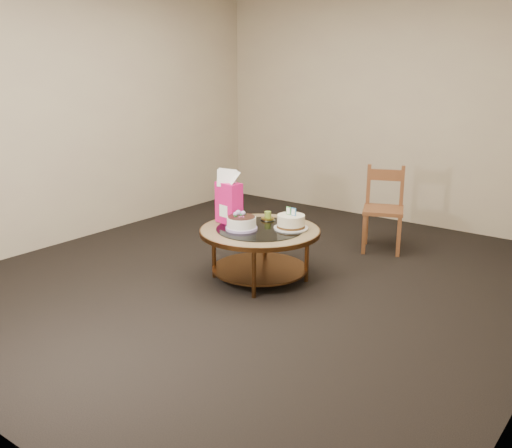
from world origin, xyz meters
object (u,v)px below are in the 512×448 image
Objects in this scene: dining_chair at (383,208)px; cream_cake at (291,222)px; gift_bag at (229,197)px; coffee_table at (260,237)px; decorated_cake at (241,224)px.

cream_cake is at bearing -124.91° from dining_chair.
cream_cake is at bearing 28.64° from gift_bag.
cream_cake is 1.28m from dining_chair.
cream_cake is at bearing 35.77° from coffee_table.
gift_bag reaches higher than decorated_cake.
gift_bag is (-0.21, 0.10, 0.18)m from decorated_cake.
decorated_cake is 0.42m from cream_cake.
dining_chair is at bearing 82.22° from cream_cake.
cream_cake reaches higher than coffee_table.
decorated_cake reaches higher than coffee_table.
decorated_cake is at bearing -131.52° from coffee_table.
dining_chair is at bearing 71.09° from gift_bag.
gift_bag is 0.56× the size of dining_chair.
dining_chair reaches higher than decorated_cake.
decorated_cake is 0.32× the size of dining_chair.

